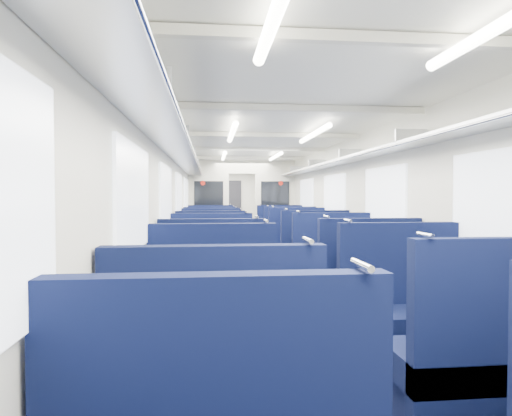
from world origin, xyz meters
TOP-DOWN VIEW (x-y plane):
  - floor at (0.00, 0.00)m, footprint 2.80×18.00m
  - ceiling at (0.00, 0.00)m, footprint 2.80×18.00m
  - wall_left at (-1.40, 0.00)m, footprint 0.02×18.00m
  - dado_left at (-1.39, 0.00)m, footprint 0.03×17.90m
  - wall_right at (1.40, 0.00)m, footprint 0.02×18.00m
  - dado_right at (1.39, 0.00)m, footprint 0.03×17.90m
  - wall_far at (0.00, 9.00)m, footprint 2.80×0.02m
  - luggage_rack_left at (-1.21, 0.00)m, footprint 0.36×17.40m
  - luggage_rack_right at (1.21, 0.00)m, footprint 0.36×17.40m
  - windows at (0.00, -0.46)m, footprint 2.78×15.60m
  - ceiling_fittings at (0.00, -0.26)m, footprint 2.70×16.06m
  - end_door at (0.00, 8.94)m, footprint 0.75×0.06m
  - bulkhead at (-0.00, 3.28)m, footprint 2.80×0.10m
  - seat_4 at (-0.83, -6.08)m, footprint 1.10×0.61m
  - seat_5 at (0.83, -5.86)m, footprint 1.10×0.61m
  - seat_6 at (-0.83, -4.72)m, footprint 1.10×0.61m
  - seat_7 at (0.83, -4.75)m, footprint 1.10×0.61m
  - seat_8 at (-0.83, -3.66)m, footprint 1.10×0.61m
  - seat_9 at (0.83, -3.73)m, footprint 1.10×0.61m
  - seat_10 at (-0.83, -2.57)m, footprint 1.10×0.61m
  - seat_11 at (0.83, -2.56)m, footprint 1.10×0.61m
  - seat_12 at (-0.83, -1.32)m, footprint 1.10×0.61m
  - seat_13 at (0.83, -1.28)m, footprint 1.10×0.61m
  - seat_14 at (-0.83, -0.30)m, footprint 1.10×0.61m
  - seat_15 at (0.83, -0.11)m, footprint 1.10×0.61m
  - seat_16 at (-0.83, 0.88)m, footprint 1.10×0.61m
  - seat_17 at (0.83, 0.96)m, footprint 1.10×0.61m
  - seat_18 at (-0.83, 2.06)m, footprint 1.10×0.61m
  - seat_19 at (0.83, 1.99)m, footprint 1.10×0.61m

SIDE VIEW (x-z plane):
  - floor at x=0.00m, z-range -0.01..0.01m
  - dado_left at x=-1.39m, z-range 0.00..0.70m
  - dado_right at x=1.39m, z-range 0.00..0.70m
  - seat_4 at x=-0.83m, z-range -0.24..0.99m
  - seat_5 at x=0.83m, z-range -0.24..0.99m
  - seat_6 at x=-0.83m, z-range -0.24..0.99m
  - seat_7 at x=0.83m, z-range -0.24..0.99m
  - seat_8 at x=-0.83m, z-range -0.24..0.99m
  - seat_9 at x=0.83m, z-range -0.24..0.99m
  - seat_10 at x=-0.83m, z-range -0.24..0.99m
  - seat_11 at x=0.83m, z-range -0.24..0.99m
  - seat_12 at x=-0.83m, z-range -0.24..0.99m
  - seat_13 at x=0.83m, z-range -0.24..0.99m
  - seat_14 at x=-0.83m, z-range -0.24..0.99m
  - seat_15 at x=0.83m, z-range -0.24..0.99m
  - seat_16 at x=-0.83m, z-range -0.24..0.99m
  - seat_17 at x=0.83m, z-range -0.24..0.99m
  - seat_18 at x=-0.83m, z-range -0.24..0.99m
  - seat_19 at x=0.83m, z-range -0.24..0.99m
  - end_door at x=0.00m, z-range 0.00..2.00m
  - wall_left at x=-1.40m, z-range 0.00..2.35m
  - wall_right at x=1.40m, z-range 0.00..2.35m
  - wall_far at x=0.00m, z-range 0.00..2.35m
  - bulkhead at x=0.00m, z-range 0.06..2.41m
  - windows at x=0.00m, z-range 1.04..1.79m
  - luggage_rack_left at x=-1.21m, z-range 1.88..2.06m
  - luggage_rack_right at x=1.21m, z-range 1.88..2.06m
  - ceiling_fittings at x=0.00m, z-range 2.23..2.35m
  - ceiling at x=0.00m, z-range 2.35..2.35m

